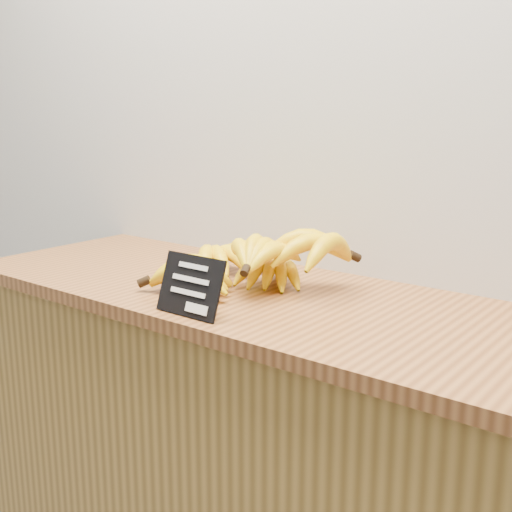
% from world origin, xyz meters
% --- Properties ---
extents(counter, '(1.53, 0.50, 0.90)m').
position_xyz_m(counter, '(0.16, 2.75, 0.45)').
color(counter, olive).
rests_on(counter, ground).
extents(counter_top, '(1.54, 0.54, 0.03)m').
position_xyz_m(counter_top, '(0.16, 2.75, 0.92)').
color(counter_top, brown).
rests_on(counter_top, counter).
extents(chalkboard_sign, '(0.15, 0.04, 0.11)m').
position_xyz_m(chalkboard_sign, '(0.13, 2.53, 0.99)').
color(chalkboard_sign, black).
rests_on(chalkboard_sign, counter_top).
extents(banana_pile, '(0.49, 0.37, 0.12)m').
position_xyz_m(banana_pile, '(0.10, 2.77, 0.99)').
color(banana_pile, yellow).
rests_on(banana_pile, counter_top).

